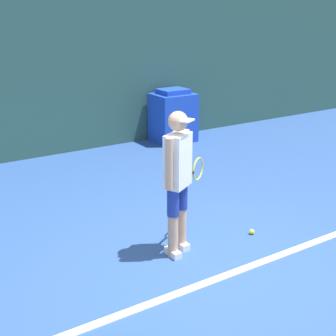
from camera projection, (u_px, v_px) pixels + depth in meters
name	position (u px, v px, depth m)	size (l,w,h in m)	color
ground_plane	(209.00, 264.00, 5.30)	(24.00, 24.00, 0.00)	#2D5193
back_wall	(48.00, 73.00, 8.79)	(24.00, 0.10, 3.19)	#2D564C
court_baseline	(226.00, 276.00, 5.05)	(21.60, 0.10, 0.01)	white
tennis_player	(178.00, 177.00, 5.27)	(0.84, 0.55, 1.70)	tan
tennis_ball	(252.00, 232.00, 5.98)	(0.07, 0.07, 0.07)	#D1E533
covered_chair	(173.00, 116.00, 10.06)	(0.86, 0.71, 1.14)	blue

